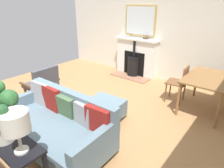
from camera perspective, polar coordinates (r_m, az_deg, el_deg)
The scene contains 12 objects.
ground_plane at distance 4.16m, azimuth -9.18°, elevation -7.47°, with size 5.45×5.94×0.01m, color #A87A4C.
wall_left at distance 5.80m, azimuth 10.74°, elevation 15.58°, with size 0.12×5.94×2.73m, color silver.
fireplace at distance 5.90m, azimuth 6.96°, elevation 7.29°, with size 0.66×1.34×1.11m.
mirror_over_mantel at distance 5.82m, azimuth 8.26°, elevation 17.96°, with size 0.04×0.97×0.83m.
mantel_bowl_near at distance 5.99m, azimuth 4.60°, elevation 13.94°, with size 0.15×0.15×0.05m.
mantel_bowl_far at distance 5.67m, azimuth 9.80°, elevation 13.16°, with size 0.16×0.16×0.05m.
sofa at distance 3.17m, azimuth -15.80°, elevation -11.23°, with size 0.94×1.87×0.80m.
ottoman at distance 3.65m, azimuth -2.59°, elevation -7.42°, with size 0.70×0.69×0.39m.
armchair_accent at distance 4.50m, azimuth -19.71°, elevation 0.49°, with size 0.69×0.60×0.82m.
table_lamp_far_end at distance 2.04m, azimuth -26.57°, elevation -10.19°, with size 0.26×0.26×0.45m.
dining_table at distance 4.26m, azimuth 26.47°, elevation 0.73°, with size 1.20×0.81×0.73m.
dining_chair_near_fireplace at distance 4.44m, azimuth 19.43°, elevation 0.83°, with size 0.43×0.43×0.84m.
Camera 1 is at (2.35, 2.72, 2.10)m, focal length 31.08 mm.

